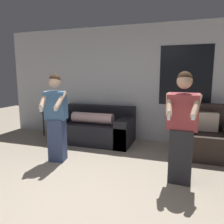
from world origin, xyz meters
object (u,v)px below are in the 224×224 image
at_px(person_left, 56,118).
at_px(person_right, 182,128).
at_px(armchair, 207,139).
at_px(side_table, 54,115).
at_px(couch, 95,128).

relative_size(person_left, person_right, 0.98).
height_order(armchair, person_right, person_right).
xyz_separation_m(side_table, person_right, (3.19, -1.68, 0.27)).
bearing_deg(side_table, person_left, -55.69).
relative_size(couch, person_right, 1.10).
bearing_deg(side_table, couch, -9.99).
height_order(couch, person_left, person_left).
bearing_deg(armchair, couch, 175.73).
bearing_deg(person_right, person_left, 175.89).
height_order(side_table, person_right, person_right).
bearing_deg(person_left, person_right, -4.11).
bearing_deg(person_left, side_table, 124.31).
bearing_deg(armchair, person_right, -109.93).
bearing_deg(person_right, armchair, 70.07).
bearing_deg(side_table, person_right, -27.75).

